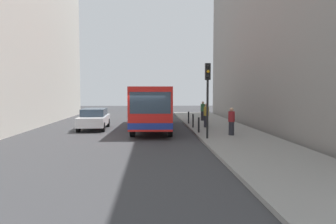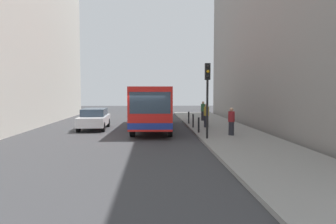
% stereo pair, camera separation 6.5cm
% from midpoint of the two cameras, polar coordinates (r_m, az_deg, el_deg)
% --- Properties ---
extents(ground_plane, '(80.00, 80.00, 0.00)m').
position_cam_midpoint_polar(ground_plane, '(18.66, -4.58, -4.69)').
color(ground_plane, '#38383A').
extents(sidewalk, '(4.40, 40.00, 0.15)m').
position_cam_midpoint_polar(sidewalk, '(19.27, 11.73, -4.26)').
color(sidewalk, gray).
rests_on(sidewalk, ground).
extents(building_right, '(7.00, 32.00, 16.11)m').
position_cam_midpoint_polar(building_right, '(25.54, 23.43, 15.49)').
color(building_right, gray).
rests_on(building_right, ground).
extents(bus, '(2.92, 11.11, 3.00)m').
position_cam_midpoint_polar(bus, '(23.04, -2.73, 1.25)').
color(bus, red).
rests_on(bus, ground).
extents(car_beside_bus, '(1.95, 4.44, 1.48)m').
position_cam_midpoint_polar(car_beside_bus, '(23.34, -13.21, -1.13)').
color(car_beside_bus, silver).
rests_on(car_beside_bus, ground).
extents(traffic_light, '(0.28, 0.33, 4.10)m').
position_cam_midpoint_polar(traffic_light, '(17.42, 7.04, 4.61)').
color(traffic_light, black).
rests_on(traffic_light, sidewalk).
extents(bollard_near, '(0.11, 0.11, 0.95)m').
position_cam_midpoint_polar(bollard_near, '(19.97, 5.45, -2.32)').
color(bollard_near, black).
rests_on(bollard_near, sidewalk).
extents(bollard_mid, '(0.11, 0.11, 0.95)m').
position_cam_midpoint_polar(bollard_mid, '(22.65, 4.44, -1.59)').
color(bollard_mid, black).
rests_on(bollard_mid, sidewalk).
extents(bollard_far, '(0.11, 0.11, 0.95)m').
position_cam_midpoint_polar(bollard_far, '(25.33, 3.65, -1.01)').
color(bollard_far, black).
rests_on(bollard_far, sidewalk).
extents(pedestrian_near_signal, '(0.38, 0.38, 1.63)m').
position_cam_midpoint_polar(pedestrian_near_signal, '(19.01, 11.24, -1.68)').
color(pedestrian_near_signal, '#26262D').
rests_on(pedestrian_near_signal, sidewalk).
extents(pedestrian_mid_sidewalk, '(0.38, 0.38, 1.69)m').
position_cam_midpoint_polar(pedestrian_mid_sidewalk, '(22.87, 6.80, -0.62)').
color(pedestrian_mid_sidewalk, '#26262D').
rests_on(pedestrian_mid_sidewalk, sidewalk).
extents(pedestrian_far_sidewalk, '(0.38, 0.38, 1.69)m').
position_cam_midpoint_polar(pedestrian_far_sidewalk, '(28.00, 6.20, 0.19)').
color(pedestrian_far_sidewalk, '#26262D').
rests_on(pedestrian_far_sidewalk, sidewalk).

